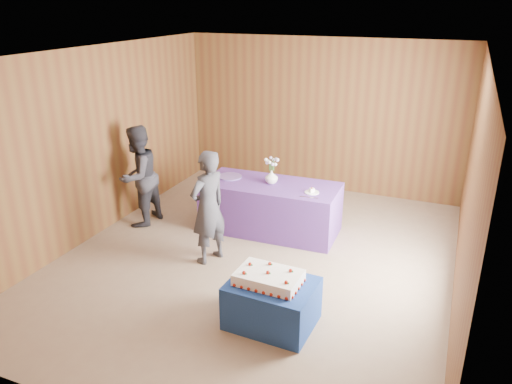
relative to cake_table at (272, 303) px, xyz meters
The scene contains 13 objects.
ground 1.46m from the cake_table, 119.35° to the left, with size 6.00×6.00×0.00m, color #88745D.
room_shell 2.12m from the cake_table, 119.35° to the left, with size 5.04×6.04×2.72m.
cake_table is the anchor object (origin of this frame).
serving_table 2.34m from the cake_table, 111.44° to the left, with size 2.00×0.90×0.75m, color #4E3189.
sheet_cake 0.31m from the cake_table, behind, with size 0.72×0.51×0.16m.
vase 2.44m from the cake_table, 111.24° to the left, with size 0.19×0.19×0.20m, color white.
flower_spray 2.51m from the cake_table, 111.24° to the left, with size 0.22×0.22×0.17m.
platter 2.73m from the cake_table, 124.83° to the left, with size 0.37×0.37×0.02m, color #6C52A4.
plate 2.13m from the cake_table, 95.30° to the left, with size 0.20×0.20×0.01m, color white.
cake_slice 2.14m from the cake_table, 95.30° to the left, with size 0.08×0.08×0.08m.
knife 1.95m from the cake_table, 95.36° to the left, with size 0.26×0.02×0.00m, color #B7B7BC.
guest_left 1.70m from the cake_table, 141.98° to the left, with size 0.56×0.37×1.53m, color #36363F.
guest_right 3.29m from the cake_table, 149.66° to the left, with size 0.76×0.59×1.56m, color #2E2E37.
Camera 1 is at (2.29, -5.51, 3.30)m, focal length 35.00 mm.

